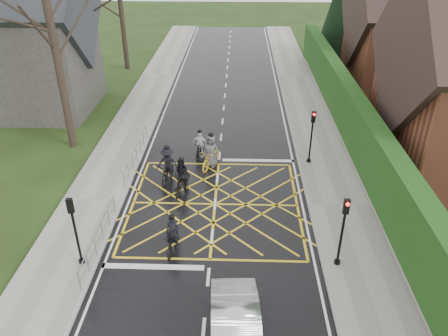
# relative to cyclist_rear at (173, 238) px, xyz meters

# --- Properties ---
(ground) EXTENTS (120.00, 120.00, 0.00)m
(ground) POSITION_rel_cyclist_rear_xyz_m (1.58, 3.38, -0.57)
(ground) COLOR black
(ground) RESTS_ON ground
(road) EXTENTS (9.00, 80.00, 0.01)m
(road) POSITION_rel_cyclist_rear_xyz_m (1.58, 3.38, -0.56)
(road) COLOR black
(road) RESTS_ON ground
(sidewalk_right) EXTENTS (3.00, 80.00, 0.15)m
(sidewalk_right) POSITION_rel_cyclist_rear_xyz_m (7.58, 3.38, -0.49)
(sidewalk_right) COLOR gray
(sidewalk_right) RESTS_ON ground
(sidewalk_left) EXTENTS (3.00, 80.00, 0.15)m
(sidewalk_left) POSITION_rel_cyclist_rear_xyz_m (-4.42, 3.38, -0.49)
(sidewalk_left) COLOR gray
(sidewalk_left) RESTS_ON ground
(stone_wall) EXTENTS (0.50, 38.00, 0.70)m
(stone_wall) POSITION_rel_cyclist_rear_xyz_m (9.33, 9.38, -0.22)
(stone_wall) COLOR slate
(stone_wall) RESTS_ON ground
(hedge) EXTENTS (0.90, 38.00, 2.80)m
(hedge) POSITION_rel_cyclist_rear_xyz_m (9.33, 9.38, 1.53)
(hedge) COLOR #0F3811
(hedge) RESTS_ON stone_wall
(house_far) EXTENTS (9.80, 8.80, 10.30)m
(house_far) POSITION_rel_cyclist_rear_xyz_m (16.33, 21.38, 3.79)
(house_far) COLOR brown
(house_far) RESTS_ON ground
(conifer) EXTENTS (4.60, 4.60, 10.00)m
(conifer) POSITION_rel_cyclist_rear_xyz_m (12.33, 29.38, 4.43)
(conifer) COLOR black
(conifer) RESTS_ON ground
(church) EXTENTS (8.80, 7.80, 11.00)m
(church) POSITION_rel_cyclist_rear_xyz_m (-11.96, 15.38, 4.36)
(church) COLOR #2D2B28
(church) RESTS_ON ground
(tree_near) EXTENTS (9.24, 9.24, 11.44)m
(tree_near) POSITION_rel_cyclist_rear_xyz_m (-7.42, 9.38, 7.34)
(tree_near) COLOR black
(tree_near) RESTS_ON ground
(railing_south) EXTENTS (0.05, 5.04, 1.03)m
(railing_south) POSITION_rel_cyclist_rear_xyz_m (-3.07, -0.12, 0.21)
(railing_south) COLOR slate
(railing_south) RESTS_ON ground
(railing_north) EXTENTS (0.05, 6.04, 1.03)m
(railing_north) POSITION_rel_cyclist_rear_xyz_m (-3.07, 7.38, 0.22)
(railing_north) COLOR slate
(railing_north) RESTS_ON ground
(traffic_light_ne) EXTENTS (0.24, 0.31, 3.21)m
(traffic_light_ne) POSITION_rel_cyclist_rear_xyz_m (6.68, 7.58, 1.09)
(traffic_light_ne) COLOR black
(traffic_light_ne) RESTS_ON ground
(traffic_light_se) EXTENTS (0.24, 0.31, 3.21)m
(traffic_light_se) POSITION_rel_cyclist_rear_xyz_m (6.68, -0.82, 1.09)
(traffic_light_se) COLOR black
(traffic_light_se) RESTS_ON ground
(traffic_light_sw) EXTENTS (0.24, 0.31, 3.21)m
(traffic_light_sw) POSITION_rel_cyclist_rear_xyz_m (-3.52, -1.11, 1.09)
(traffic_light_sw) COLOR black
(traffic_light_sw) RESTS_ON ground
(cyclist_rear) EXTENTS (0.77, 1.85, 1.75)m
(cyclist_rear) POSITION_rel_cyclist_rear_xyz_m (0.00, 0.00, 0.00)
(cyclist_rear) COLOR black
(cyclist_rear) RESTS_ON ground
(cyclist_back) EXTENTS (1.01, 2.04, 1.97)m
(cyclist_back) POSITION_rel_cyclist_rear_xyz_m (-0.13, 4.47, 0.18)
(cyclist_back) COLOR black
(cyclist_back) RESTS_ON ground
(cyclist_mid) EXTENTS (1.28, 2.16, 2.02)m
(cyclist_mid) POSITION_rel_cyclist_rear_xyz_m (-1.03, 5.63, 0.17)
(cyclist_mid) COLOR black
(cyclist_mid) RESTS_ON ground
(cyclist_front) EXTENTS (0.99, 1.80, 1.74)m
(cyclist_front) POSITION_rel_cyclist_rear_xyz_m (0.46, 8.22, 0.07)
(cyclist_front) COLOR black
(cyclist_front) RESTS_ON ground
(cyclist_lead) EXTENTS (1.46, 2.25, 2.06)m
(cyclist_lead) POSITION_rel_cyclist_rear_xyz_m (1.18, 7.13, 0.15)
(cyclist_lead) COLOR gold
(cyclist_lead) RESTS_ON ground
(car) EXTENTS (1.85, 4.60, 1.49)m
(car) POSITION_rel_cyclist_rear_xyz_m (2.67, -4.93, 0.17)
(car) COLOR #B3B6BA
(car) RESTS_ON ground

